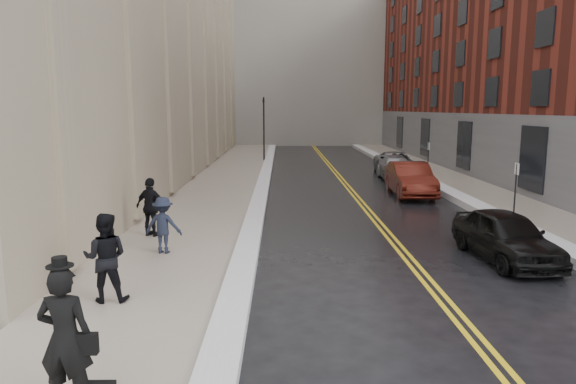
{
  "coord_description": "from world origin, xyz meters",
  "views": [
    {
      "loc": [
        -1.16,
        -11.52,
        4.29
      ],
      "look_at": [
        -0.96,
        5.0,
        1.6
      ],
      "focal_mm": 32.0,
      "sensor_mm": 36.0,
      "label": 1
    }
  ],
  "objects_px": {
    "car_maroon": "(410,179)",
    "car_silver_near": "(396,169)",
    "car_silver_far": "(395,163)",
    "pedestrian_b": "(163,225)",
    "pedestrian_main": "(65,338)",
    "pedestrian_a": "(105,257)",
    "car_black": "(506,236)",
    "pedestrian_c": "(151,207)"
  },
  "relations": [
    {
      "from": "car_silver_near",
      "to": "pedestrian_b",
      "type": "height_order",
      "value": "pedestrian_b"
    },
    {
      "from": "car_silver_near",
      "to": "car_silver_far",
      "type": "xyz_separation_m",
      "value": [
        0.55,
        2.76,
        0.04
      ]
    },
    {
      "from": "car_silver_far",
      "to": "pedestrian_main",
      "type": "distance_m",
      "value": 29.05
    },
    {
      "from": "car_silver_far",
      "to": "pedestrian_c",
      "type": "distance_m",
      "value": 20.9
    },
    {
      "from": "car_maroon",
      "to": "pedestrian_b",
      "type": "distance_m",
      "value": 14.55
    },
    {
      "from": "car_silver_near",
      "to": "pedestrian_main",
      "type": "bearing_deg",
      "value": -111.12
    },
    {
      "from": "car_silver_near",
      "to": "pedestrian_c",
      "type": "distance_m",
      "value": 18.35
    },
    {
      "from": "car_maroon",
      "to": "car_silver_far",
      "type": "distance_m",
      "value": 8.58
    },
    {
      "from": "pedestrian_c",
      "to": "car_silver_near",
      "type": "bearing_deg",
      "value": -104.55
    },
    {
      "from": "car_maroon",
      "to": "pedestrian_b",
      "type": "bearing_deg",
      "value": -130.68
    },
    {
      "from": "car_silver_far",
      "to": "pedestrian_b",
      "type": "distance_m",
      "value": 22.14
    },
    {
      "from": "car_black",
      "to": "car_maroon",
      "type": "xyz_separation_m",
      "value": [
        0.04,
        11.12,
        0.1
      ]
    },
    {
      "from": "car_black",
      "to": "pedestrian_a",
      "type": "bearing_deg",
      "value": -166.31
    },
    {
      "from": "car_black",
      "to": "pedestrian_main",
      "type": "distance_m",
      "value": 11.96
    },
    {
      "from": "car_silver_far",
      "to": "pedestrian_c",
      "type": "height_order",
      "value": "pedestrian_c"
    },
    {
      "from": "car_black",
      "to": "car_silver_far",
      "type": "bearing_deg",
      "value": 81.9
    },
    {
      "from": "car_black",
      "to": "car_maroon",
      "type": "bearing_deg",
      "value": 85.11
    },
    {
      "from": "car_silver_near",
      "to": "car_silver_far",
      "type": "distance_m",
      "value": 2.81
    },
    {
      "from": "pedestrian_b",
      "to": "pedestrian_c",
      "type": "xyz_separation_m",
      "value": [
        -0.85,
        2.0,
        0.14
      ]
    },
    {
      "from": "car_black",
      "to": "car_silver_far",
      "type": "relative_size",
      "value": 0.81
    },
    {
      "from": "pedestrian_c",
      "to": "pedestrian_main",
      "type": "bearing_deg",
      "value": 120.78
    },
    {
      "from": "pedestrian_c",
      "to": "pedestrian_b",
      "type": "bearing_deg",
      "value": 136.26
    },
    {
      "from": "car_maroon",
      "to": "pedestrian_b",
      "type": "height_order",
      "value": "pedestrian_b"
    },
    {
      "from": "car_black",
      "to": "car_silver_near",
      "type": "distance_m",
      "value": 16.88
    },
    {
      "from": "car_maroon",
      "to": "pedestrian_b",
      "type": "relative_size",
      "value": 3.04
    },
    {
      "from": "car_silver_near",
      "to": "pedestrian_c",
      "type": "bearing_deg",
      "value": -126.69
    },
    {
      "from": "car_maroon",
      "to": "car_silver_far",
      "type": "relative_size",
      "value": 0.96
    },
    {
      "from": "car_black",
      "to": "pedestrian_c",
      "type": "height_order",
      "value": "pedestrian_c"
    },
    {
      "from": "car_black",
      "to": "pedestrian_a",
      "type": "height_order",
      "value": "pedestrian_a"
    },
    {
      "from": "pedestrian_main",
      "to": "pedestrian_b",
      "type": "distance_m",
      "value": 7.85
    },
    {
      "from": "car_silver_far",
      "to": "pedestrian_main",
      "type": "xyz_separation_m",
      "value": [
        -10.51,
        -27.08,
        0.45
      ]
    },
    {
      "from": "pedestrian_a",
      "to": "pedestrian_c",
      "type": "distance_m",
      "value": 5.78
    },
    {
      "from": "pedestrian_main",
      "to": "pedestrian_a",
      "type": "relative_size",
      "value": 1.06
    },
    {
      "from": "car_silver_far",
      "to": "pedestrian_a",
      "type": "distance_m",
      "value": 25.65
    },
    {
      "from": "car_maroon",
      "to": "pedestrian_a",
      "type": "bearing_deg",
      "value": -123.36
    },
    {
      "from": "car_maroon",
      "to": "car_silver_near",
      "type": "relative_size",
      "value": 1.06
    },
    {
      "from": "car_maroon",
      "to": "pedestrian_c",
      "type": "bearing_deg",
      "value": -138.91
    },
    {
      "from": "car_silver_near",
      "to": "pedestrian_a",
      "type": "bearing_deg",
      "value": -116.89
    },
    {
      "from": "car_black",
      "to": "car_silver_far",
      "type": "distance_m",
      "value": 19.66
    },
    {
      "from": "car_silver_near",
      "to": "pedestrian_b",
      "type": "distance_m",
      "value": 19.49
    },
    {
      "from": "pedestrian_a",
      "to": "car_silver_near",
      "type": "bearing_deg",
      "value": -122.61
    },
    {
      "from": "car_silver_near",
      "to": "pedestrian_a",
      "type": "xyz_separation_m",
      "value": [
        -10.78,
        -20.25,
        0.44
      ]
    }
  ]
}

